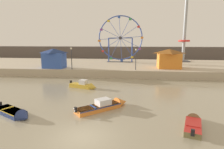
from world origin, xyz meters
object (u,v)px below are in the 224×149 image
object	(u,v)px
motorboat_orange_hull	(107,105)
carnival_booth_blue_tent	(54,58)
motorboat_mustard_yellow	(85,85)
carnival_booth_orange_canopy	(169,58)
motorboat_navy_blue	(15,113)
drop_tower_steel_tower	(185,34)
promenade_lamp_far	(71,55)
motorboat_olive_wood	(193,123)
promenade_lamp_near	(136,56)
ferris_wheel_blue_frame	(120,39)

from	to	relation	value
motorboat_orange_hull	carnival_booth_blue_tent	size ratio (longest dim) A/B	1.15
motorboat_mustard_yellow	carnival_booth_orange_canopy	distance (m)	17.27
motorboat_navy_blue	carnival_booth_blue_tent	size ratio (longest dim) A/B	1.01
motorboat_orange_hull	carnival_booth_blue_tent	xyz separation A→B (m)	(-11.94, 16.11, 2.90)
drop_tower_steel_tower	promenade_lamp_far	bearing A→B (deg)	-147.01
motorboat_olive_wood	promenade_lamp_far	bearing A→B (deg)	58.14
promenade_lamp_far	motorboat_mustard_yellow	bearing A→B (deg)	-61.09
motorboat_navy_blue	drop_tower_steel_tower	size ratio (longest dim) A/B	0.26
carnival_booth_orange_canopy	promenade_lamp_far	bearing A→B (deg)	-168.94
motorboat_orange_hull	carnival_booth_orange_canopy	bearing A→B (deg)	22.58
motorboat_navy_blue	motorboat_olive_wood	bearing A→B (deg)	27.04
motorboat_olive_wood	drop_tower_steel_tower	distance (m)	34.30
carnival_booth_blue_tent	drop_tower_steel_tower	bearing A→B (deg)	29.98
promenade_lamp_near	motorboat_olive_wood	bearing A→B (deg)	-77.28
motorboat_olive_wood	carnival_booth_orange_canopy	distance (m)	21.68
motorboat_navy_blue	carnival_booth_blue_tent	world-z (taller)	carnival_booth_blue_tent
motorboat_olive_wood	drop_tower_steel_tower	size ratio (longest dim) A/B	0.24
motorboat_orange_hull	ferris_wheel_blue_frame	distance (m)	27.90
motorboat_navy_blue	motorboat_olive_wood	distance (m)	14.60
drop_tower_steel_tower	carnival_booth_orange_canopy	distance (m)	13.30
drop_tower_steel_tower	promenade_lamp_near	distance (m)	18.78
motorboat_navy_blue	promenade_lamp_near	world-z (taller)	promenade_lamp_near
ferris_wheel_blue_frame	motorboat_mustard_yellow	bearing A→B (deg)	-100.11
motorboat_orange_hull	promenade_lamp_near	world-z (taller)	promenade_lamp_near
carnival_booth_blue_tent	ferris_wheel_blue_frame	bearing A→B (deg)	46.90
carnival_booth_orange_canopy	promenade_lamp_near	bearing A→B (deg)	-152.98
motorboat_navy_blue	carnival_booth_orange_canopy	world-z (taller)	carnival_booth_orange_canopy
carnival_booth_orange_canopy	promenade_lamp_near	world-z (taller)	promenade_lamp_near
motorboat_orange_hull	drop_tower_steel_tower	bearing A→B (deg)	22.88
promenade_lamp_near	promenade_lamp_far	distance (m)	11.16
carnival_booth_blue_tent	motorboat_navy_blue	bearing A→B (deg)	-74.07
motorboat_orange_hull	ferris_wheel_blue_frame	size ratio (longest dim) A/B	0.47
motorboat_navy_blue	drop_tower_steel_tower	bearing A→B (deg)	84.23
motorboat_mustard_yellow	motorboat_orange_hull	distance (m)	8.39
carnival_booth_orange_canopy	promenade_lamp_near	distance (m)	6.84
motorboat_mustard_yellow	promenade_lamp_near	world-z (taller)	promenade_lamp_near
carnival_booth_blue_tent	promenade_lamp_far	distance (m)	3.93
motorboat_orange_hull	drop_tower_steel_tower	world-z (taller)	drop_tower_steel_tower
motorboat_navy_blue	promenade_lamp_far	size ratio (longest dim) A/B	1.14
motorboat_olive_wood	promenade_lamp_near	size ratio (longest dim) A/B	1.09
ferris_wheel_blue_frame	promenade_lamp_near	bearing A→B (deg)	-73.93
motorboat_navy_blue	drop_tower_steel_tower	xyz separation A→B (m)	(21.85, 32.31, 7.65)
motorboat_mustard_yellow	carnival_booth_orange_canopy	xyz separation A→B (m)	(13.04, 10.97, 2.82)
drop_tower_steel_tower	carnival_booth_blue_tent	size ratio (longest dim) A/B	3.83
motorboat_olive_wood	carnival_booth_orange_canopy	bearing A→B (deg)	12.61
promenade_lamp_far	motorboat_olive_wood	bearing A→B (deg)	-49.66
motorboat_olive_wood	carnival_booth_blue_tent	size ratio (longest dim) A/B	0.92
motorboat_olive_wood	motorboat_mustard_yellow	world-z (taller)	motorboat_mustard_yellow
carnival_booth_blue_tent	promenade_lamp_near	bearing A→B (deg)	-0.62
motorboat_orange_hull	promenade_lamp_far	size ratio (longest dim) A/B	1.30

